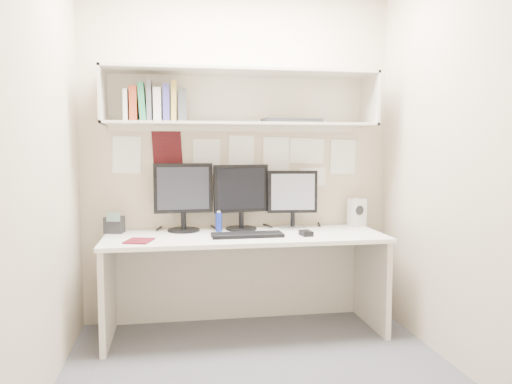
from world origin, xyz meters
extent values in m
cube|color=#4D4D52|center=(0.00, 0.00, 0.00)|extent=(2.40, 2.00, 0.01)
cube|color=#BEAC91|center=(0.00, 1.00, 1.30)|extent=(2.40, 0.02, 2.60)
cube|color=#BEAC91|center=(0.00, -1.00, 1.30)|extent=(2.40, 0.02, 2.60)
cube|color=#BEAC91|center=(-1.20, 0.00, 1.30)|extent=(0.02, 2.00, 2.60)
cube|color=#BEAC91|center=(1.20, 0.00, 1.30)|extent=(0.02, 2.00, 2.60)
cube|color=white|center=(0.00, 0.64, 0.71)|extent=(2.00, 0.70, 0.03)
cube|color=beige|center=(0.00, 0.97, 0.35)|extent=(1.96, 0.02, 0.70)
cube|color=beige|center=(0.00, 0.81, 1.53)|extent=(2.00, 0.38, 0.02)
cube|color=beige|center=(0.00, 0.81, 1.91)|extent=(2.00, 0.38, 0.02)
cube|color=beige|center=(0.00, 0.99, 1.72)|extent=(2.00, 0.02, 0.40)
cube|color=beige|center=(-0.99, 0.81, 1.72)|extent=(0.02, 0.38, 0.40)
cube|color=beige|center=(0.99, 0.81, 1.72)|extent=(0.02, 0.38, 0.40)
cylinder|color=black|center=(-0.44, 0.86, 0.74)|extent=(0.24, 0.24, 0.02)
cylinder|color=black|center=(-0.44, 0.86, 0.81)|extent=(0.04, 0.04, 0.12)
cube|color=black|center=(-0.44, 0.87, 1.05)|extent=(0.44, 0.05, 0.37)
cube|color=black|center=(-0.44, 0.85, 1.05)|extent=(0.38, 0.02, 0.32)
cylinder|color=black|center=(0.00, 0.86, 0.74)|extent=(0.23, 0.23, 0.02)
cylinder|color=black|center=(0.00, 0.86, 0.81)|extent=(0.04, 0.04, 0.12)
cube|color=black|center=(0.00, 0.87, 1.04)|extent=(0.42, 0.11, 0.36)
cube|color=black|center=(0.00, 0.85, 1.04)|extent=(0.37, 0.07, 0.31)
cylinder|color=#A5A5AA|center=(0.40, 0.86, 0.74)|extent=(0.21, 0.21, 0.02)
cylinder|color=black|center=(0.40, 0.86, 0.80)|extent=(0.03, 0.03, 0.11)
cube|color=black|center=(0.40, 0.87, 1.01)|extent=(0.39, 0.07, 0.33)
cube|color=#ACABB0|center=(0.40, 0.85, 1.01)|extent=(0.34, 0.03, 0.28)
cube|color=black|center=(0.00, 0.55, 0.74)|extent=(0.50, 0.19, 0.02)
cube|color=black|center=(0.42, 0.52, 0.75)|extent=(0.08, 0.12, 0.03)
cube|color=silver|center=(0.94, 0.90, 0.84)|extent=(0.14, 0.14, 0.22)
cylinder|color=black|center=(0.94, 0.84, 0.86)|extent=(0.08, 0.03, 0.08)
cylinder|color=navy|center=(-0.18, 0.81, 0.80)|extent=(0.05, 0.05, 0.14)
cylinder|color=white|center=(-0.18, 0.81, 0.88)|extent=(0.03, 0.03, 0.02)
cube|color=#590F1A|center=(-0.74, 0.48, 0.74)|extent=(0.21, 0.23, 0.01)
cube|color=black|center=(-0.94, 0.87, 0.79)|extent=(0.15, 0.13, 0.12)
cube|color=#4C6659|center=(-0.94, 0.81, 0.86)|extent=(0.10, 0.03, 0.07)
cube|color=silver|center=(-0.83, 0.81, 1.65)|extent=(0.03, 0.18, 0.22)
cube|color=maroon|center=(-0.78, 0.81, 1.66)|extent=(0.05, 0.18, 0.25)
cube|color=#25714A|center=(-0.72, 0.81, 1.68)|extent=(0.04, 0.18, 0.27)
cube|color=#515156|center=(-0.67, 0.81, 1.69)|extent=(0.03, 0.18, 0.30)
cube|color=beige|center=(-0.61, 0.81, 1.66)|extent=(0.05, 0.18, 0.24)
cube|color=#393585|center=(-0.55, 0.81, 1.67)|extent=(0.05, 0.18, 0.26)
cube|color=#A98A38|center=(-0.50, 0.81, 1.68)|extent=(0.04, 0.18, 0.29)
cube|color=#3B3B3D|center=(-0.44, 0.81, 1.66)|extent=(0.06, 0.18, 0.23)
cube|color=black|center=(0.37, 0.77, 1.56)|extent=(0.45, 0.21, 0.03)
camera|label=1|loc=(-0.51, -2.88, 1.35)|focal=35.00mm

